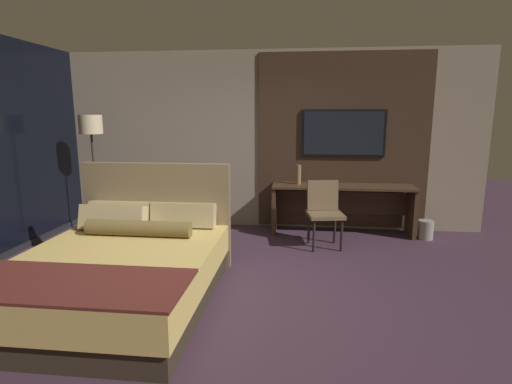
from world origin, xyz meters
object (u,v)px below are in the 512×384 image
floor_lamp (91,134)px  vase_tall (298,174)px  bed (121,269)px  desk (342,200)px  waste_bin (426,230)px  desk_chair (324,207)px  tv (343,133)px

floor_lamp → vase_tall: bearing=7.6°
bed → desk: (2.37, 2.58, 0.20)m
bed → floor_lamp: 2.85m
bed → waste_bin: 4.32m
desk → bed: bearing=-132.5°
desk_chair → waste_bin: bearing=7.1°
waste_bin → vase_tall: bearing=174.5°
vase_tall → desk_chair: bearing=-60.7°
tv → vase_tall: bearing=-162.3°
floor_lamp → waste_bin: size_ratio=6.46×
desk_chair → desk: bearing=54.7°
bed → vase_tall: 3.14m
bed → floor_lamp: floor_lamp is taller
desk_chair → waste_bin: desk_chair is taller
desk → waste_bin: 1.29m
desk → floor_lamp: size_ratio=1.18×
vase_tall → waste_bin: size_ratio=1.06×
desk → floor_lamp: 3.91m
bed → tv: bearing=49.7°
bed → tv: (2.37, 2.80, 1.21)m
waste_bin → floor_lamp: bearing=-177.3°
floor_lamp → tv: bearing=9.5°
desk → floor_lamp: (-3.76, -0.41, 1.00)m
tv → floor_lamp: 3.81m
tv → waste_bin: size_ratio=4.58×
desk_chair → vase_tall: bearing=109.3°
bed → vase_tall: (1.69, 2.58, 0.58)m
tv → vase_tall: tv is taller
floor_lamp → waste_bin: bearing=2.7°
tv → desk_chair: (-0.31, -0.87, -0.98)m
tv → desk_chair: size_ratio=1.40×
bed → waste_bin: (3.58, 2.40, -0.18)m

